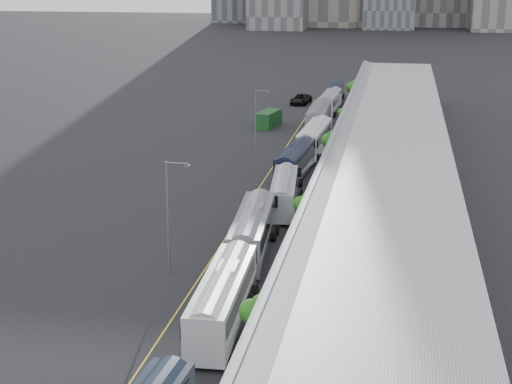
% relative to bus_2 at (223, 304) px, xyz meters
% --- Properties ---
extents(sidewalk, '(10.00, 170.00, 0.12)m').
position_rel_bus_2_xyz_m(sidewalk, '(6.67, 19.61, -1.61)').
color(sidewalk, gray).
rests_on(sidewalk, ground).
extents(lane_line, '(0.12, 160.00, 0.02)m').
position_rel_bus_2_xyz_m(lane_line, '(-3.83, 19.61, -1.66)').
color(lane_line, gold).
rests_on(lane_line, ground).
extents(depot, '(12.45, 160.40, 7.20)m').
position_rel_bus_2_xyz_m(depot, '(10.67, 19.61, 1.84)').
color(depot, gray).
rests_on(depot, ground).
extents(bus_2, '(3.25, 13.62, 3.95)m').
position_rel_bus_2_xyz_m(bus_2, '(0.00, 0.00, 0.00)').
color(bus_2, silver).
rests_on(bus_2, ground).
extents(bus_3, '(3.69, 13.74, 3.97)m').
position_rel_bus_2_xyz_m(bus_3, '(-0.66, 14.50, 0.01)').
color(bus_3, slate).
rests_on(bus_3, ground).
extents(bus_4, '(3.60, 12.19, 3.51)m').
position_rel_bus_2_xyz_m(bus_4, '(0.15, 27.77, -0.19)').
color(bus_4, '#9FA1A9').
rests_on(bus_4, ground).
extents(bus_5, '(3.51, 12.83, 3.70)m').
position_rel_bus_2_xyz_m(bus_5, '(-0.45, 41.14, -0.11)').
color(bus_5, black).
rests_on(bus_5, ground).
extents(bus_6, '(3.45, 13.56, 3.93)m').
position_rel_bus_2_xyz_m(bus_6, '(0.44, 53.76, -0.01)').
color(bus_6, white).
rests_on(bus_6, ground).
extents(bus_7, '(3.00, 13.54, 3.95)m').
position_rel_bus_2_xyz_m(bus_7, '(-0.61, 68.40, -0.00)').
color(bus_7, slate).
rests_on(bus_7, ground).
extents(bus_8, '(2.95, 12.33, 3.58)m').
position_rel_bus_2_xyz_m(bus_8, '(-0.26, 84.35, -0.16)').
color(bus_8, '#ADAFB8').
rests_on(bus_8, ground).
extents(bus_9, '(2.85, 12.29, 3.57)m').
position_rel_bus_2_xyz_m(bus_9, '(-0.34, 95.17, -0.16)').
color(bus_9, '#171E34').
rests_on(bus_9, ground).
extents(tree_1, '(2.13, 2.13, 4.50)m').
position_rel_bus_2_xyz_m(tree_1, '(3.41, -4.34, 1.74)').
color(tree_1, black).
rests_on(tree_1, ground).
extents(tree_2, '(2.07, 2.07, 4.15)m').
position_rel_bus_2_xyz_m(tree_2, '(3.44, 19.90, 1.43)').
color(tree_2, black).
rests_on(tree_2, ground).
extents(tree_3, '(2.18, 2.18, 4.64)m').
position_rel_bus_2_xyz_m(tree_3, '(3.38, 46.04, 1.86)').
color(tree_3, black).
rests_on(tree_3, ground).
extents(tree_4, '(1.74, 1.74, 4.26)m').
position_rel_bus_2_xyz_m(tree_4, '(3.60, 65.70, 1.68)').
color(tree_4, black).
rests_on(tree_4, ground).
extents(tree_5, '(2.47, 2.47, 4.48)m').
position_rel_bus_2_xyz_m(tree_5, '(3.24, 92.73, 1.57)').
color(tree_5, black).
rests_on(tree_5, ground).
extents(street_lamp_near, '(2.04, 0.22, 9.40)m').
position_rel_bus_2_xyz_m(street_lamp_near, '(-6.33, 8.81, 3.73)').
color(street_lamp_near, '#59595E').
rests_on(street_lamp_near, ground).
extents(street_lamp_far, '(2.04, 0.22, 8.44)m').
position_rel_bus_2_xyz_m(street_lamp_far, '(-7.25, 52.67, 3.23)').
color(street_lamp_far, '#59595E').
rests_on(street_lamp_far, ground).
extents(shipping_container, '(3.44, 6.41, 2.49)m').
position_rel_bus_2_xyz_m(shipping_container, '(-8.57, 69.87, -0.42)').
color(shipping_container, '#123A17').
rests_on(shipping_container, ground).
extents(suv, '(3.67, 6.66, 1.77)m').
position_rel_bus_2_xyz_m(suv, '(-6.29, 91.81, -0.79)').
color(suv, black).
rests_on(suv, ground).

